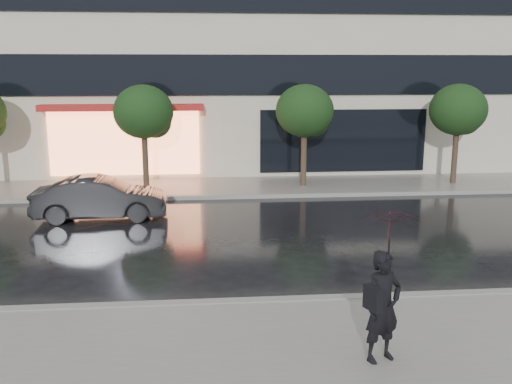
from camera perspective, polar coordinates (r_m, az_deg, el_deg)
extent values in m
plane|color=black|center=(12.27, -1.28, -9.50)|extent=(120.00, 120.00, 0.00)
cube|color=slate|center=(9.31, 0.12, -16.54)|extent=(60.00, 4.50, 0.12)
cube|color=slate|center=(22.10, -3.06, 0.50)|extent=(60.00, 3.50, 0.12)
cube|color=gray|center=(11.32, -0.93, -11.03)|extent=(60.00, 0.25, 0.14)
cube|color=gray|center=(20.38, -2.88, -0.46)|extent=(60.00, 0.25, 0.14)
cube|color=black|center=(23.33, -3.33, 11.61)|extent=(28.00, 0.12, 1.60)
cube|color=#FF8C59|center=(23.70, -12.99, 4.78)|extent=(6.00, 0.10, 2.60)
cube|color=#A81B19|center=(23.24, -13.27, 8.22)|extent=(6.40, 0.70, 0.25)
cube|color=black|center=(24.19, 8.72, 5.10)|extent=(7.00, 0.10, 2.60)
cylinder|color=#33261C|center=(21.77, -10.99, 2.90)|extent=(0.22, 0.22, 2.20)
ellipsoid|color=black|center=(21.55, -11.20, 7.89)|extent=(2.20, 2.20, 1.98)
sphere|color=black|center=(21.74, -10.04, 6.91)|extent=(1.20, 1.20, 1.20)
cylinder|color=#33261C|center=(21.97, 4.79, 3.17)|extent=(0.22, 0.22, 2.20)
ellipsoid|color=black|center=(21.75, 4.88, 8.11)|extent=(2.20, 2.20, 1.98)
sphere|color=black|center=(22.05, 5.80, 7.11)|extent=(1.20, 1.20, 1.20)
cylinder|color=#33261C|center=(23.74, 19.23, 3.20)|extent=(0.22, 0.22, 2.20)
ellipsoid|color=black|center=(23.54, 19.56, 7.77)|extent=(2.20, 2.20, 1.98)
sphere|color=black|center=(23.92, 20.17, 6.82)|extent=(1.20, 1.20, 1.20)
imported|color=black|center=(18.09, -15.29, -0.60)|extent=(4.07, 1.58, 1.32)
imported|color=black|center=(9.05, 12.58, -11.13)|extent=(0.75, 0.64, 1.75)
imported|color=#3D0B10|center=(8.72, 13.21, -4.36)|extent=(1.16, 1.17, 0.81)
cylinder|color=black|center=(8.86, 13.06, -7.22)|extent=(0.02, 0.02, 0.88)
cube|color=black|center=(8.78, 11.60, -10.36)|extent=(0.24, 0.35, 0.37)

